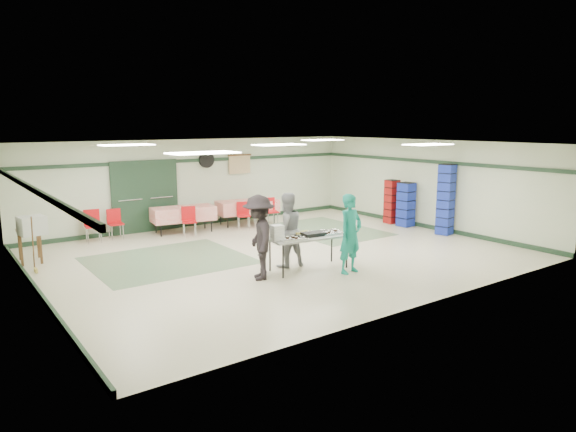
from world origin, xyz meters
TOP-DOWN VIEW (x-y plane):
  - floor at (0.00, 0.00)m, footprint 11.00×11.00m
  - ceiling at (0.00, 0.00)m, footprint 11.00×11.00m
  - wall_back at (0.00, 4.50)m, footprint 11.00×0.00m
  - wall_front at (0.00, -4.50)m, footprint 11.00×0.00m
  - wall_left at (-5.50, 0.00)m, footprint 0.00×9.00m
  - wall_right at (5.50, 0.00)m, footprint 0.00×9.00m
  - trim_back at (0.00, 4.47)m, footprint 11.00×0.06m
  - baseboard_back at (0.00, 4.47)m, footprint 11.00×0.06m
  - trim_left at (-5.47, 0.00)m, footprint 0.06×9.00m
  - baseboard_left at (-5.47, 0.00)m, footprint 0.06×9.00m
  - trim_right at (5.47, 0.00)m, footprint 0.06×9.00m
  - baseboard_right at (5.47, 0.00)m, footprint 0.06×9.00m
  - green_patch_a at (-2.50, 1.00)m, footprint 3.50×3.00m
  - green_patch_b at (2.80, 1.50)m, footprint 2.50×3.50m
  - double_door_left at (-2.20, 4.44)m, footprint 0.90×0.06m
  - double_door_right at (-1.25, 4.44)m, footprint 0.90×0.06m
  - door_frame at (-1.73, 4.42)m, footprint 2.00×0.03m
  - wall_fan at (0.30, 4.44)m, footprint 0.50×0.10m
  - scroll_banner at (1.50, 4.44)m, footprint 0.80×0.02m
  - serving_table at (-0.27, -1.53)m, footprint 1.94×0.98m
  - sheet_tray_right at (0.28, -1.60)m, footprint 0.64×0.52m
  - sheet_tray_mid at (-0.31, -1.45)m, footprint 0.66×0.54m
  - sheet_tray_left at (-0.80, -1.59)m, footprint 0.63×0.50m
  - baking_pan at (-0.20, -1.59)m, footprint 0.52×0.36m
  - foam_box_stack at (-1.09, -1.50)m, footprint 0.26×0.25m
  - volunteer_teal at (0.31, -2.24)m, footprint 0.68×0.49m
  - volunteer_grey at (-0.53, -1.04)m, footprint 0.88×0.72m
  - volunteer_dark at (-1.53, -1.48)m, footprint 1.07×1.31m
  - dining_table_a at (1.33, 3.70)m, footprint 2.01×1.11m
  - dining_table_b at (-0.87, 3.70)m, footprint 1.90×1.04m
  - chair_a at (1.43, 3.13)m, footprint 0.53×0.53m
  - chair_b at (0.83, 3.12)m, footprint 0.51×0.51m
  - chair_c at (1.81, 3.13)m, footprint 0.48×0.48m
  - chair_d at (-0.96, 3.13)m, footprint 0.51×0.51m
  - chair_loose_a at (-2.77, 4.08)m, footprint 0.40×0.40m
  - chair_loose_b at (-3.40, 3.98)m, footprint 0.46×0.46m
  - crate_stack_blue_a at (5.15, 0.49)m, footprint 0.44×0.44m
  - crate_stack_red at (5.15, 1.10)m, footprint 0.38×0.38m
  - crate_stack_blue_b at (5.15, -0.98)m, footprint 0.46×0.46m
  - printer_table at (-5.15, 2.75)m, footprint 0.56×0.81m
  - office_printer at (-5.15, 2.20)m, footprint 0.59×0.54m
  - broom at (-5.23, 1.78)m, footprint 0.06×0.20m

SIDE VIEW (x-z plane):
  - floor at x=0.00m, z-range 0.00..0.00m
  - green_patch_a at x=-2.50m, z-range 0.00..0.01m
  - green_patch_b at x=2.80m, z-range 0.00..0.01m
  - baseboard_back at x=0.00m, z-range 0.00..0.12m
  - baseboard_left at x=-5.47m, z-range 0.00..0.12m
  - baseboard_right at x=5.47m, z-range 0.00..0.12m
  - chair_b at x=0.83m, z-range 0.09..0.92m
  - chair_loose_a at x=-2.77m, z-range 0.09..0.92m
  - chair_d at x=-0.96m, z-range 0.10..0.95m
  - chair_a at x=1.43m, z-range 0.10..0.95m
  - chair_c at x=1.81m, z-range 0.10..0.96m
  - chair_loose_b at x=-3.40m, z-range 0.10..0.98m
  - dining_table_b at x=-0.87m, z-range 0.19..0.95m
  - dining_table_a at x=1.33m, z-range 0.19..0.95m
  - printer_table at x=-5.15m, z-range 0.25..0.99m
  - broom at x=-5.23m, z-range 0.03..1.24m
  - crate_stack_blue_a at x=5.15m, z-range 0.00..1.38m
  - crate_stack_red at x=5.15m, z-range 0.00..1.41m
  - serving_table at x=-0.27m, z-range 0.34..1.10m
  - sheet_tray_right at x=0.28m, z-range 0.76..0.78m
  - sheet_tray_mid at x=-0.31m, z-range 0.76..0.78m
  - sheet_tray_left at x=-0.80m, z-range 0.76..0.78m
  - baking_pan at x=-0.20m, z-range 0.76..0.84m
  - volunteer_grey at x=-0.53m, z-range 0.00..1.68m
  - volunteer_teal at x=0.31m, z-range 0.00..1.71m
  - volunteer_dark at x=-1.53m, z-range 0.00..1.76m
  - foam_box_stack at x=-1.09m, z-range 0.76..1.09m
  - office_printer at x=-5.15m, z-range 0.74..1.16m
  - crate_stack_blue_b at x=5.15m, z-range 0.00..2.04m
  - double_door_left at x=-2.20m, z-range 0.00..2.10m
  - double_door_right at x=-1.25m, z-range 0.00..2.10m
  - door_frame at x=-1.73m, z-range -0.02..2.12m
  - wall_back at x=0.00m, z-range -4.15..6.85m
  - wall_front at x=0.00m, z-range -4.15..6.85m
  - wall_left at x=-5.50m, z-range -3.15..5.85m
  - wall_right at x=5.50m, z-range -3.15..5.85m
  - scroll_banner at x=1.50m, z-range 1.55..2.15m
  - trim_back at x=0.00m, z-range 2.00..2.10m
  - trim_left at x=-5.47m, z-range 2.00..2.10m
  - trim_right at x=5.47m, z-range 2.00..2.10m
  - wall_fan at x=0.30m, z-range 1.80..2.30m
  - ceiling at x=0.00m, z-range 2.70..2.70m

